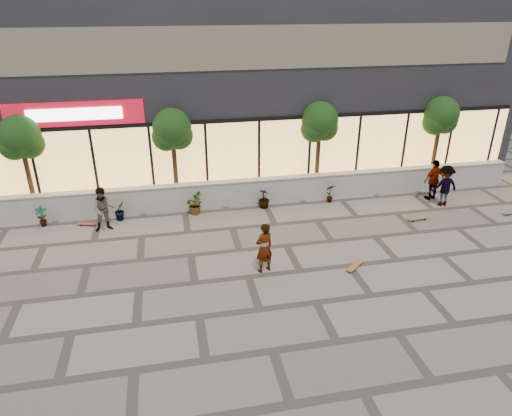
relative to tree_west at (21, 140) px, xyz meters
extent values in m
plane|color=gray|center=(9.00, -7.70, -2.99)|extent=(80.00, 80.00, 0.00)
cube|color=silver|center=(9.00, -0.70, -2.49)|extent=(22.00, 0.35, 1.00)
cube|color=#B2AFA8|center=(9.00, -0.70, -1.97)|extent=(22.00, 0.42, 0.04)
cube|color=#27262B|center=(9.00, 4.80, 1.26)|extent=(24.00, 9.00, 8.50)
cube|color=#ECAE5E|center=(9.00, 0.28, -1.29)|extent=(23.04, 0.05, 3.00)
cube|color=black|center=(9.00, 0.25, 0.26)|extent=(23.04, 0.08, 0.15)
cube|color=red|center=(2.00, 0.23, 0.81)|extent=(5.00, 0.10, 0.90)
cube|color=white|center=(2.00, 0.16, 0.81)|extent=(3.40, 0.06, 0.45)
cube|color=brown|center=(9.00, 0.28, 3.01)|extent=(21.60, 0.05, 1.60)
imported|color=#1E3E13|center=(0.50, -1.25, -2.58)|extent=(0.43, 0.29, 0.81)
imported|color=#1E3E13|center=(3.30, -1.25, -2.58)|extent=(0.57, 0.57, 0.81)
imported|color=#1E3E13|center=(6.10, -1.25, -2.58)|extent=(0.68, 0.77, 0.81)
imported|color=#1E3E13|center=(8.90, -1.25, -2.58)|extent=(0.64, 0.64, 0.81)
imported|color=#1E3E13|center=(11.70, -1.25, -2.58)|extent=(0.46, 0.35, 0.81)
cylinder|color=#412F17|center=(0.00, 0.00, -1.37)|extent=(0.18, 0.18, 3.24)
sphere|color=#1E3E13|center=(0.00, 0.00, 0.18)|extent=(1.50, 1.50, 1.50)
sphere|color=#1E3E13|center=(-0.25, -0.05, -0.18)|extent=(1.10, 1.10, 1.10)
sphere|color=#1E3E13|center=(0.25, 0.05, -0.18)|extent=(1.10, 1.10, 1.10)
cylinder|color=#412F17|center=(5.50, 0.00, -1.37)|extent=(0.18, 0.18, 3.24)
sphere|color=#1E3E13|center=(5.50, 0.00, 0.18)|extent=(1.50, 1.50, 1.50)
sphere|color=#1E3E13|center=(5.25, -0.05, -0.18)|extent=(1.10, 1.10, 1.10)
sphere|color=#1E3E13|center=(5.75, 0.05, -0.18)|extent=(1.10, 1.10, 1.10)
cylinder|color=#412F17|center=(11.50, 0.00, -1.37)|extent=(0.18, 0.18, 3.24)
sphere|color=#1E3E13|center=(11.50, 0.00, 0.18)|extent=(1.50, 1.50, 1.50)
sphere|color=#1E3E13|center=(11.25, -0.05, -0.18)|extent=(1.10, 1.10, 1.10)
sphere|color=#1E3E13|center=(11.75, 0.05, -0.18)|extent=(1.10, 1.10, 1.10)
cylinder|color=#412F17|center=(17.00, 0.00, -1.37)|extent=(0.18, 0.18, 3.24)
sphere|color=#1E3E13|center=(17.00, 0.00, 0.18)|extent=(1.50, 1.50, 1.50)
sphere|color=#1E3E13|center=(16.75, -0.05, -0.18)|extent=(1.10, 1.10, 1.10)
sphere|color=#1E3E13|center=(17.25, 0.05, -0.18)|extent=(1.10, 1.10, 1.10)
imported|color=silver|center=(7.91, -5.82, -2.17)|extent=(0.70, 0.58, 1.63)
imported|color=tan|center=(2.85, -2.02, -2.16)|extent=(0.89, 0.75, 1.66)
imported|color=silver|center=(16.00, -1.78, -2.12)|extent=(1.08, 0.65, 1.73)
imported|color=maroon|center=(16.10, -2.42, -2.14)|extent=(1.10, 0.63, 1.70)
cube|color=brown|center=(10.73, -6.24, -2.90)|extent=(0.72, 0.66, 0.02)
cylinder|color=black|center=(10.87, -6.03, -2.96)|extent=(0.06, 0.06, 0.06)
cylinder|color=black|center=(10.96, -6.14, -2.96)|extent=(0.06, 0.06, 0.06)
cylinder|color=black|center=(10.50, -6.34, -2.96)|extent=(0.06, 0.06, 0.06)
cylinder|color=black|center=(10.59, -6.45, -2.96)|extent=(0.06, 0.06, 0.06)
cube|color=red|center=(2.07, -1.50, -2.91)|extent=(0.72, 0.36, 0.02)
cylinder|color=black|center=(2.29, -1.50, -2.96)|extent=(0.06, 0.04, 0.05)
cylinder|color=black|center=(2.26, -1.62, -2.96)|extent=(0.06, 0.04, 0.05)
cylinder|color=black|center=(1.88, -1.38, -2.96)|extent=(0.06, 0.04, 0.05)
cylinder|color=black|center=(1.84, -1.50, -2.96)|extent=(0.06, 0.04, 0.05)
cube|color=brown|center=(14.42, -3.54, -2.90)|extent=(0.84, 0.30, 0.02)
cylinder|color=black|center=(14.66, -3.44, -2.96)|extent=(0.06, 0.04, 0.06)
cylinder|color=black|center=(14.68, -3.58, -2.96)|extent=(0.06, 0.04, 0.06)
cylinder|color=black|center=(14.16, -3.50, -2.96)|extent=(0.06, 0.04, 0.06)
cylinder|color=black|center=(14.18, -3.64, -2.96)|extent=(0.06, 0.04, 0.06)
cube|color=#5F549B|center=(18.28, -3.76, -2.90)|extent=(0.80, 0.31, 0.02)
cylinder|color=black|center=(18.03, -3.72, -2.96)|extent=(0.06, 0.04, 0.06)
cylinder|color=black|center=(18.05, -3.86, -2.96)|extent=(0.06, 0.04, 0.06)
camera|label=1|loc=(5.29, -17.60, 4.80)|focal=32.00mm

